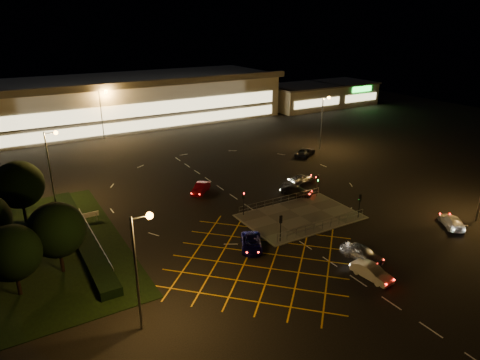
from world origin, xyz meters
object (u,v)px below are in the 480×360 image
car_queue_white (372,272)px  car_left_blue (251,243)px  car_right_silver (302,178)px  car_east_grey (305,152)px  signal_sw (281,223)px  car_approach_white (452,221)px  signal_ne (317,181)px  car_near_silver (362,253)px  signal_nw (243,199)px  car_far_dkgrey (296,191)px  signal_se (360,201)px  car_circ_red (201,188)px

car_queue_white → car_left_blue: car_queue_white is taller
car_right_silver → car_east_grey: (8.90, 10.52, 0.08)m
signal_sw → car_approach_white: 21.39m
signal_ne → car_right_silver: bearing=71.6°
signal_sw → car_left_blue: size_ratio=0.66×
car_near_silver → car_east_grey: car_near_silver is taller
signal_nw → car_far_dkgrey: signal_nw is taller
car_right_silver → car_approach_white: car_approach_white is taller
car_east_grey → car_left_blue: bearing=100.8°
car_near_silver → signal_se: bearing=35.1°
car_far_dkgrey → signal_sw: bearing=-171.3°
car_near_silver → car_circ_red: (-6.43, 24.97, -0.07)m
car_left_blue → car_far_dkgrey: size_ratio=1.07×
signal_sw → car_circ_red: bearing=-85.6°
car_left_blue → car_right_silver: bearing=65.4°
signal_se → signal_nw: same height
car_circ_red → car_east_grey: 24.96m
signal_ne → car_circ_red: 16.55m
car_far_dkgrey → car_right_silver: 5.24m
signal_se → signal_nw: bearing=-33.6°
car_circ_red → car_approach_white: size_ratio=0.94×
signal_se → car_east_grey: size_ratio=0.60×
signal_sw → car_left_blue: bearing=-7.7°
car_left_blue → signal_se: bearing=26.7°
car_left_blue → signal_ne: bearing=54.3°
car_approach_white → signal_sw: bearing=13.4°
car_right_silver → signal_nw: bearing=115.8°
signal_nw → signal_ne: 12.00m
signal_ne → car_queue_white: 20.29m
signal_se → car_approach_white: bearing=137.4°
signal_nw → car_left_blue: size_ratio=0.66×
car_right_silver → car_circ_red: car_circ_red is taller
signal_se → car_east_grey: (10.75, 24.05, -1.64)m
signal_se → signal_nw: 14.41m
car_queue_white → car_circ_red: 28.30m
car_left_blue → car_approach_white: size_ratio=1.02×
signal_ne → car_circ_red: size_ratio=0.72×
signal_nw → car_east_grey: 27.90m
signal_sw → signal_se: size_ratio=1.00×
car_circ_red → car_near_silver: bearing=-29.4°
car_queue_white → signal_nw: bearing=94.7°
car_near_silver → car_queue_white: bearing=-131.8°
car_right_silver → signal_se: bearing=176.2°
car_queue_white → car_east_grey: size_ratio=0.80×
signal_se → car_circ_red: 22.16m
car_right_silver → car_circ_red: 15.75m
signal_nw → car_right_silver: bearing=21.8°
car_near_silver → car_left_blue: size_ratio=0.98×
signal_sw → car_approach_white: bearing=159.8°
signal_nw → car_approach_white: 25.28m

